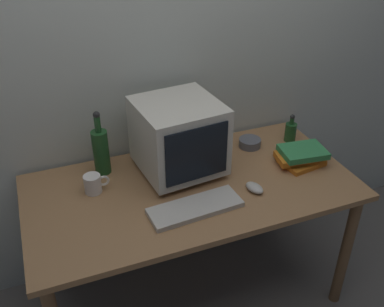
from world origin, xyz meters
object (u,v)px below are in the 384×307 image
object	(u,v)px
mug	(93,184)
keyboard	(195,208)
book_stack	(302,156)
cd_spindle	(250,143)
crt_monitor	(179,137)
bottle_short	(291,131)
computer_mouse	(254,188)
bottle_tall	(101,150)

from	to	relation	value
mug	keyboard	bearing A→B (deg)	-37.28
book_stack	cd_spindle	size ratio (longest dim) A/B	2.18
crt_monitor	book_stack	world-z (taller)	crt_monitor
bottle_short	mug	distance (m)	1.12
crt_monitor	mug	world-z (taller)	crt_monitor
keyboard	bottle_short	distance (m)	0.82
keyboard	mug	xyz separation A→B (m)	(-0.39, 0.30, 0.03)
keyboard	computer_mouse	world-z (taller)	computer_mouse
bottle_tall	book_stack	distance (m)	1.01
keyboard	cd_spindle	xyz separation A→B (m)	(0.48, 0.40, 0.01)
crt_monitor	computer_mouse	bearing A→B (deg)	-47.54
computer_mouse	book_stack	bearing A→B (deg)	4.91
bottle_tall	keyboard	bearing A→B (deg)	-54.73
cd_spindle	keyboard	bearing A→B (deg)	-140.37
keyboard	cd_spindle	size ratio (longest dim) A/B	3.50
cd_spindle	bottle_short	bearing A→B (deg)	-5.99
computer_mouse	bottle_short	bearing A→B (deg)	25.19
crt_monitor	bottle_tall	bearing A→B (deg)	160.51
crt_monitor	bottle_short	distance (m)	0.70
mug	cd_spindle	distance (m)	0.88
keyboard	bottle_tall	bearing A→B (deg)	121.44
bottle_short	computer_mouse	bearing A→B (deg)	-139.80
computer_mouse	mug	bearing A→B (deg)	143.89
keyboard	book_stack	distance (m)	0.67
computer_mouse	cd_spindle	world-z (taller)	cd_spindle
cd_spindle	computer_mouse	bearing A→B (deg)	-114.81
book_stack	mug	distance (m)	1.05
bottle_short	mug	bearing A→B (deg)	-176.06
crt_monitor	keyboard	distance (m)	0.37
book_stack	bottle_tall	bearing A→B (deg)	162.73
computer_mouse	cd_spindle	distance (m)	0.41
cd_spindle	crt_monitor	bearing A→B (deg)	-169.91
mug	computer_mouse	bearing A→B (deg)	-21.10
mug	bottle_tall	bearing A→B (deg)	63.57
computer_mouse	book_stack	distance (m)	0.36
crt_monitor	book_stack	xyz separation A→B (m)	(0.61, -0.17, -0.15)
book_stack	bottle_short	bearing A→B (deg)	71.42
keyboard	book_stack	xyz separation A→B (m)	(0.65, 0.15, 0.03)
computer_mouse	cd_spindle	xyz separation A→B (m)	(0.17, 0.37, 0.00)
book_stack	mug	xyz separation A→B (m)	(-1.04, 0.15, 0.00)
bottle_tall	mug	world-z (taller)	bottle_tall
crt_monitor	keyboard	world-z (taller)	crt_monitor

